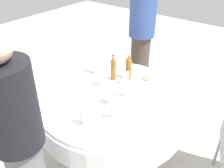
% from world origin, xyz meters
% --- Properties ---
extents(ground_plane, '(10.00, 10.00, 0.00)m').
position_xyz_m(ground_plane, '(0.00, 0.00, 0.00)').
color(ground_plane, '#B7B2A8').
extents(dining_table, '(1.46, 1.46, 0.74)m').
position_xyz_m(dining_table, '(0.00, 0.00, 0.59)').
color(dining_table, white).
rests_on(dining_table, ground_plane).
extents(bottle_clear_mid, '(0.07, 0.07, 0.32)m').
position_xyz_m(bottle_clear_mid, '(0.23, 0.38, 0.89)').
color(bottle_clear_mid, silver).
rests_on(bottle_clear_mid, dining_table).
extents(bottle_clear_near, '(0.06, 0.06, 0.25)m').
position_xyz_m(bottle_clear_near, '(-0.13, -0.09, 0.85)').
color(bottle_clear_near, silver).
rests_on(bottle_clear_near, dining_table).
extents(bottle_amber_front, '(0.07, 0.07, 0.29)m').
position_xyz_m(bottle_amber_front, '(0.36, 0.06, 0.87)').
color(bottle_amber_front, '#8C5619').
rests_on(bottle_amber_front, dining_table).
extents(bottle_amber_north, '(0.06, 0.06, 0.29)m').
position_xyz_m(bottle_amber_north, '(0.25, 0.17, 0.87)').
color(bottle_amber_north, '#8C5619').
rests_on(bottle_amber_north, dining_table).
extents(wine_glass_north, '(0.07, 0.07, 0.14)m').
position_xyz_m(wine_glass_north, '(0.24, 0.01, 0.84)').
color(wine_glass_north, white).
rests_on(wine_glass_north, dining_table).
extents(wine_glass_south, '(0.07, 0.07, 0.15)m').
position_xyz_m(wine_glass_south, '(0.09, 0.19, 0.84)').
color(wine_glass_south, white).
rests_on(wine_glass_south, dining_table).
extents(wine_glass_inner, '(0.07, 0.07, 0.15)m').
position_xyz_m(wine_glass_inner, '(-0.47, -0.07, 0.84)').
color(wine_glass_inner, white).
rests_on(wine_glass_inner, dining_table).
extents(wine_glass_right, '(0.07, 0.07, 0.14)m').
position_xyz_m(wine_glass_right, '(-0.26, -0.20, 0.84)').
color(wine_glass_right, white).
rests_on(wine_glass_right, dining_table).
extents(wine_glass_east, '(0.07, 0.07, 0.15)m').
position_xyz_m(wine_glass_east, '(0.06, -0.10, 0.84)').
color(wine_glass_east, white).
rests_on(wine_glass_east, dining_table).
extents(plate_east, '(0.24, 0.24, 0.04)m').
position_xyz_m(plate_east, '(0.44, -0.12, 0.75)').
color(plate_east, white).
rests_on(plate_east, dining_table).
extents(plate_left, '(0.21, 0.21, 0.02)m').
position_xyz_m(plate_left, '(-0.32, 0.16, 0.75)').
color(plate_left, white).
rests_on(plate_left, dining_table).
extents(knife_near, '(0.17, 0.08, 0.00)m').
position_xyz_m(knife_near, '(0.04, 0.47, 0.74)').
color(knife_near, silver).
rests_on(knife_near, dining_table).
extents(spoon_front, '(0.18, 0.06, 0.00)m').
position_xyz_m(spoon_front, '(0.13, -0.24, 0.74)').
color(spoon_front, silver).
rests_on(spoon_front, dining_table).
extents(folded_napkin, '(0.17, 0.17, 0.02)m').
position_xyz_m(folded_napkin, '(-0.06, 0.05, 0.75)').
color(folded_napkin, white).
rests_on(folded_napkin, dining_table).
extents(person_mid, '(0.34, 0.34, 1.69)m').
position_xyz_m(person_mid, '(-0.98, 0.02, 0.89)').
color(person_mid, slate).
rests_on(person_mid, ground_plane).
extents(person_near, '(0.34, 0.34, 1.63)m').
position_xyz_m(person_near, '(1.16, 0.40, 0.85)').
color(person_near, '#4C3F33').
rests_on(person_near, ground_plane).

